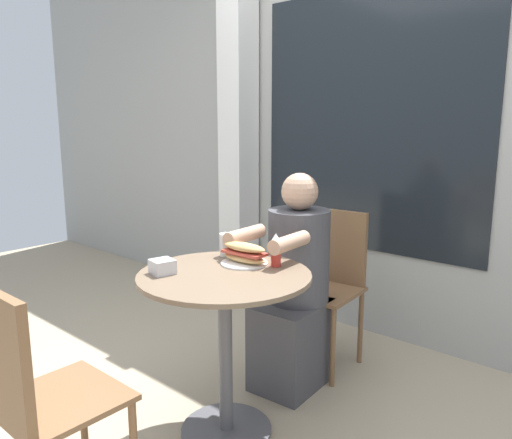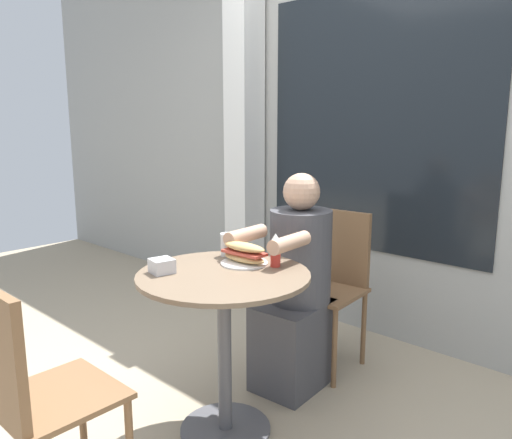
# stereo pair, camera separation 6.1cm
# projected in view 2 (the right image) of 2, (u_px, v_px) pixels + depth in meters

# --- Properties ---
(ground_plane) EXTENTS (8.00, 8.00, 0.00)m
(ground_plane) POSITION_uv_depth(u_px,v_px,m) (226.00, 430.00, 2.23)
(ground_plane) COLOR tan
(storefront_wall) EXTENTS (8.00, 0.09, 2.80)m
(storefront_wall) POSITION_uv_depth(u_px,v_px,m) (395.00, 115.00, 3.00)
(storefront_wall) COLOR #9E9E99
(storefront_wall) RESTS_ON ground_plane
(lattice_pillar) EXTENTS (0.21, 0.21, 2.40)m
(lattice_pillar) POSITION_uv_depth(u_px,v_px,m) (244.00, 144.00, 3.66)
(lattice_pillar) COLOR silver
(lattice_pillar) RESTS_ON ground_plane
(cafe_table) EXTENTS (0.73, 0.73, 0.73)m
(cafe_table) POSITION_uv_depth(u_px,v_px,m) (224.00, 317.00, 2.13)
(cafe_table) COLOR brown
(cafe_table) RESTS_ON ground_plane
(diner_chair) EXTENTS (0.41, 0.41, 0.87)m
(diner_chair) POSITION_uv_depth(u_px,v_px,m) (333.00, 274.00, 2.80)
(diner_chair) COLOR brown
(diner_chair) RESTS_ON ground_plane
(seated_diner) EXTENTS (0.35, 0.58, 1.11)m
(seated_diner) POSITION_uv_depth(u_px,v_px,m) (296.00, 296.00, 2.55)
(seated_diner) COLOR #424247
(seated_diner) RESTS_ON ground_plane
(empty_chair_across) EXTENTS (0.38, 0.38, 0.87)m
(empty_chair_across) POSITION_uv_depth(u_px,v_px,m) (28.00, 385.00, 1.61)
(empty_chair_across) COLOR brown
(empty_chair_across) RESTS_ON ground_plane
(sandwich_on_plate) EXTENTS (0.23, 0.21, 0.10)m
(sandwich_on_plate) POSITION_uv_depth(u_px,v_px,m) (244.00, 254.00, 2.22)
(sandwich_on_plate) COLOR white
(sandwich_on_plate) RESTS_ON cafe_table
(drink_cup) EXTENTS (0.07, 0.07, 0.11)m
(drink_cup) POSITION_uv_depth(u_px,v_px,m) (228.00, 244.00, 2.35)
(drink_cup) COLOR silver
(drink_cup) RESTS_ON cafe_table
(napkin_box) EXTENTS (0.11, 0.11, 0.06)m
(napkin_box) POSITION_uv_depth(u_px,v_px,m) (162.00, 266.00, 2.09)
(napkin_box) COLOR silver
(napkin_box) RESTS_ON cafe_table
(condiment_bottle) EXTENTS (0.04, 0.04, 0.15)m
(condiment_bottle) POSITION_uv_depth(u_px,v_px,m) (276.00, 251.00, 2.17)
(condiment_bottle) COLOR red
(condiment_bottle) RESTS_ON cafe_table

